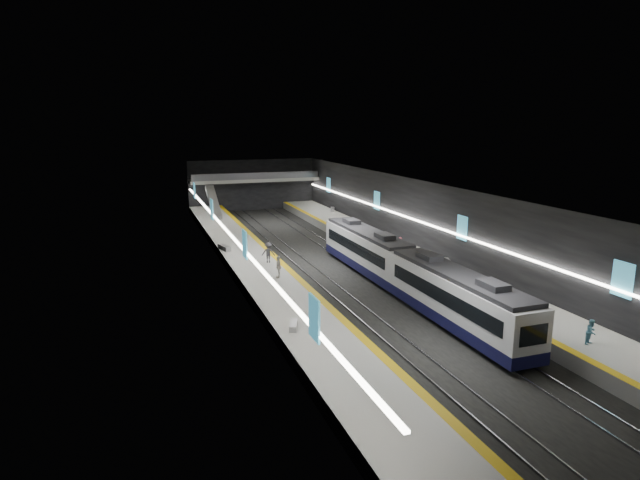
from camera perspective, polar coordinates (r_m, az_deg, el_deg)
name	(u,v)px	position (r m, az deg, el deg)	size (l,w,h in m)	color
ground	(328,264)	(53.39, 0.89, -2.54)	(70.00, 70.00, 0.00)	black
ceiling	(329,184)	(51.88, 0.92, 6.02)	(20.00, 70.00, 0.04)	beige
wall_left	(227,231)	(49.99, -9.92, 0.94)	(0.04, 70.00, 8.00)	black
wall_right	(418,218)	(56.66, 10.45, 2.29)	(0.04, 70.00, 8.00)	black
wall_back	(252,185)	(85.82, -7.21, 5.85)	(20.00, 0.04, 8.00)	black
platform_left	(254,265)	(51.25, -7.01, -2.70)	(5.00, 70.00, 1.00)	slate
tile_surface_left	(254,260)	(51.11, -7.03, -2.15)	(5.00, 70.00, 0.02)	#A7A6A1
tactile_strip_left	(277,258)	(51.60, -4.64, -1.94)	(0.60, 70.00, 0.02)	#DDAE0B
platform_right	(396,253)	(56.21, 8.09, -1.36)	(5.00, 70.00, 1.00)	slate
tile_surface_right	(396,248)	(56.09, 8.11, -0.86)	(5.00, 70.00, 0.02)	#A7A6A1
tactile_strip_right	(377,250)	(55.13, 6.07, -1.03)	(0.60, 70.00, 0.02)	#DDAE0B
rails	(328,263)	(53.37, 0.89, -2.48)	(6.52, 70.00, 0.12)	gray
train	(404,269)	(43.98, 9.00, -3.04)	(2.69, 30.04, 3.60)	#0F0F38
ad_posters	(325,218)	(53.32, 0.54, 2.40)	(19.94, 53.50, 2.20)	#42A6C7
cove_light_left	(229,233)	(50.06, -9.68, 0.73)	(0.25, 68.60, 0.12)	white
cove_light_right	(417,220)	(56.60, 10.27, 2.08)	(0.25, 68.60, 0.12)	white
mezzanine_bridge	(255,180)	(83.70, -6.93, 6.40)	(20.00, 3.00, 1.50)	gray
escalator	(213,202)	(75.89, -11.30, 3.99)	(1.20, 8.00, 0.60)	#99999E
bench_left_near	(293,325)	(34.50, -2.85, -9.09)	(0.45, 1.62, 0.40)	#99999E
bench_left_far	(224,248)	(55.54, -10.17, -0.82)	(0.55, 2.00, 0.49)	#99999E
bench_right_near	(447,263)	(50.38, 13.40, -2.35)	(0.55, 1.97, 0.48)	#99999E
bench_right_far	(332,209)	(78.50, 1.34, 3.29)	(0.55, 1.99, 0.49)	#99999E
passenger_right_a	(400,246)	(52.99, 8.56, -0.67)	(0.66, 0.43, 1.82)	#B0414F
passenger_right_b	(591,332)	(35.71, 26.96, -8.75)	(0.75, 0.58, 1.54)	teal
passenger_left_a	(279,267)	(45.12, -4.45, -2.88)	(1.09, 0.45, 1.86)	silver
passenger_left_b	(268,253)	(49.92, -5.54, -1.35)	(1.23, 0.71, 1.91)	#3D3B43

